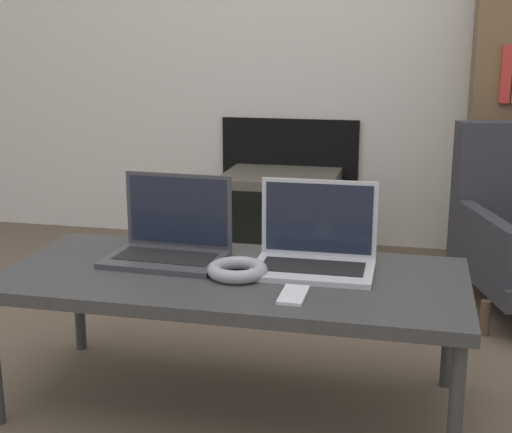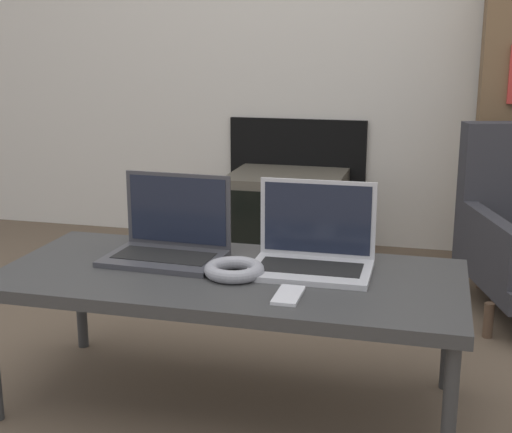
{
  "view_description": "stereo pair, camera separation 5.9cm",
  "coord_description": "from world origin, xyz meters",
  "px_view_note": "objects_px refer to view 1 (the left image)",
  "views": [
    {
      "loc": [
        0.5,
        -1.57,
        1.05
      ],
      "look_at": [
        0.0,
        0.59,
        0.5
      ],
      "focal_mm": 50.0,
      "sensor_mm": 36.0,
      "label": 1
    },
    {
      "loc": [
        0.55,
        -1.55,
        1.05
      ],
      "look_at": [
        0.0,
        0.59,
        0.5
      ],
      "focal_mm": 50.0,
      "sensor_mm": 36.0,
      "label": 2
    }
  ],
  "objects_px": {
    "headphones": "(237,270)",
    "phone": "(293,295)",
    "tv": "(280,214)",
    "laptop_right": "(315,250)",
    "laptop_left": "(170,240)"
  },
  "relations": [
    {
      "from": "laptop_right",
      "to": "phone",
      "type": "height_order",
      "value": "laptop_right"
    },
    {
      "from": "phone",
      "to": "laptop_right",
      "type": "bearing_deg",
      "value": 85.65
    },
    {
      "from": "laptop_left",
      "to": "laptop_right",
      "type": "height_order",
      "value": "same"
    },
    {
      "from": "headphones",
      "to": "tv",
      "type": "xyz_separation_m",
      "value": [
        -0.18,
        1.55,
        -0.22
      ]
    },
    {
      "from": "headphones",
      "to": "phone",
      "type": "relative_size",
      "value": 1.22
    },
    {
      "from": "laptop_left",
      "to": "tv",
      "type": "height_order",
      "value": "laptop_left"
    },
    {
      "from": "laptop_right",
      "to": "tv",
      "type": "distance_m",
      "value": 1.49
    },
    {
      "from": "phone",
      "to": "tv",
      "type": "height_order",
      "value": "phone"
    },
    {
      "from": "laptop_left",
      "to": "phone",
      "type": "height_order",
      "value": "laptop_left"
    },
    {
      "from": "laptop_right",
      "to": "tv",
      "type": "relative_size",
      "value": 0.62
    },
    {
      "from": "laptop_left",
      "to": "laptop_right",
      "type": "distance_m",
      "value": 0.44
    },
    {
      "from": "phone",
      "to": "laptop_left",
      "type": "bearing_deg",
      "value": 149.37
    },
    {
      "from": "headphones",
      "to": "phone",
      "type": "height_order",
      "value": "headphones"
    },
    {
      "from": "phone",
      "to": "tv",
      "type": "relative_size",
      "value": 0.25
    },
    {
      "from": "laptop_left",
      "to": "laptop_right",
      "type": "relative_size",
      "value": 1.02
    }
  ]
}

